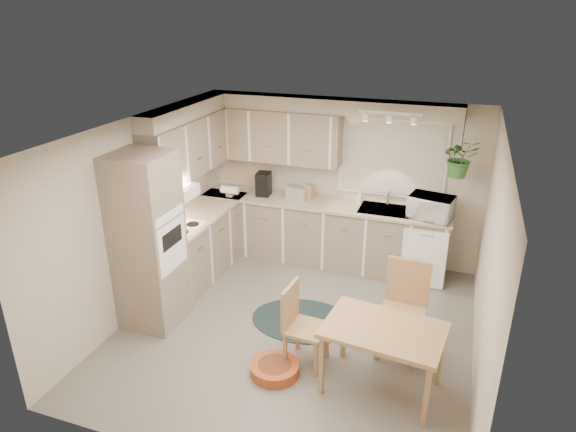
# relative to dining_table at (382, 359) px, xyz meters

# --- Properties ---
(floor) EXTENTS (4.20, 4.20, 0.00)m
(floor) POSITION_rel_dining_table_xyz_m (-1.12, 0.68, -0.36)
(floor) COLOR #69645C
(floor) RESTS_ON ground
(ceiling) EXTENTS (4.20, 4.20, 0.00)m
(ceiling) POSITION_rel_dining_table_xyz_m (-1.12, 0.68, 2.04)
(ceiling) COLOR white
(ceiling) RESTS_ON wall_back
(wall_back) EXTENTS (4.00, 0.04, 2.40)m
(wall_back) POSITION_rel_dining_table_xyz_m (-1.12, 2.78, 0.84)
(wall_back) COLOR #C0B39F
(wall_back) RESTS_ON floor
(wall_front) EXTENTS (4.00, 0.04, 2.40)m
(wall_front) POSITION_rel_dining_table_xyz_m (-1.12, -1.42, 0.84)
(wall_front) COLOR #C0B39F
(wall_front) RESTS_ON floor
(wall_left) EXTENTS (0.04, 4.20, 2.40)m
(wall_left) POSITION_rel_dining_table_xyz_m (-3.12, 0.68, 0.84)
(wall_left) COLOR #C0B39F
(wall_left) RESTS_ON floor
(wall_right) EXTENTS (0.04, 4.20, 2.40)m
(wall_right) POSITION_rel_dining_table_xyz_m (0.88, 0.68, 0.84)
(wall_right) COLOR #C0B39F
(wall_right) RESTS_ON floor
(base_cab_left) EXTENTS (0.60, 1.85, 0.90)m
(base_cab_left) POSITION_rel_dining_table_xyz_m (-2.82, 1.56, 0.09)
(base_cab_left) COLOR gray
(base_cab_left) RESTS_ON floor
(base_cab_back) EXTENTS (3.60, 0.60, 0.90)m
(base_cab_back) POSITION_rel_dining_table_xyz_m (-1.32, 2.48, 0.09)
(base_cab_back) COLOR gray
(base_cab_back) RESTS_ON floor
(counter_left) EXTENTS (0.64, 1.89, 0.04)m
(counter_left) POSITION_rel_dining_table_xyz_m (-2.81, 1.56, 0.56)
(counter_left) COLOR beige
(counter_left) RESTS_ON base_cab_left
(counter_back) EXTENTS (3.64, 0.64, 0.04)m
(counter_back) POSITION_rel_dining_table_xyz_m (-1.32, 2.47, 0.56)
(counter_back) COLOR beige
(counter_back) RESTS_ON base_cab_back
(oven_stack) EXTENTS (0.65, 0.65, 2.10)m
(oven_stack) POSITION_rel_dining_table_xyz_m (-2.79, 0.31, 0.69)
(oven_stack) COLOR gray
(oven_stack) RESTS_ON floor
(wall_oven_face) EXTENTS (0.02, 0.56, 0.58)m
(wall_oven_face) POSITION_rel_dining_table_xyz_m (-2.47, 0.31, 0.69)
(wall_oven_face) COLOR white
(wall_oven_face) RESTS_ON oven_stack
(upper_cab_left) EXTENTS (0.35, 2.00, 0.75)m
(upper_cab_left) POSITION_rel_dining_table_xyz_m (-2.94, 1.68, 1.47)
(upper_cab_left) COLOR gray
(upper_cab_left) RESTS_ON wall_left
(upper_cab_back) EXTENTS (2.00, 0.35, 0.75)m
(upper_cab_back) POSITION_rel_dining_table_xyz_m (-2.12, 2.61, 1.47)
(upper_cab_back) COLOR gray
(upper_cab_back) RESTS_ON wall_back
(soffit_left) EXTENTS (0.30, 2.00, 0.20)m
(soffit_left) POSITION_rel_dining_table_xyz_m (-2.97, 1.68, 1.94)
(soffit_left) COLOR #C0B39F
(soffit_left) RESTS_ON wall_left
(soffit_back) EXTENTS (3.60, 0.30, 0.20)m
(soffit_back) POSITION_rel_dining_table_xyz_m (-1.32, 2.63, 1.94)
(soffit_back) COLOR #C0B39F
(soffit_back) RESTS_ON wall_back
(cooktop) EXTENTS (0.52, 0.58, 0.02)m
(cooktop) POSITION_rel_dining_table_xyz_m (-2.80, 0.98, 0.59)
(cooktop) COLOR white
(cooktop) RESTS_ON counter_left
(range_hood) EXTENTS (0.40, 0.60, 0.14)m
(range_hood) POSITION_rel_dining_table_xyz_m (-2.82, 0.98, 1.04)
(range_hood) COLOR white
(range_hood) RESTS_ON upper_cab_left
(window_blinds) EXTENTS (1.40, 0.02, 1.00)m
(window_blinds) POSITION_rel_dining_table_xyz_m (-0.42, 2.75, 1.24)
(window_blinds) COLOR silver
(window_blinds) RESTS_ON wall_back
(window_frame) EXTENTS (1.50, 0.02, 1.10)m
(window_frame) POSITION_rel_dining_table_xyz_m (-0.42, 2.76, 1.24)
(window_frame) COLOR silver
(window_frame) RESTS_ON wall_back
(sink) EXTENTS (0.70, 0.48, 0.10)m
(sink) POSITION_rel_dining_table_xyz_m (-0.42, 2.48, 0.54)
(sink) COLOR #A9ABB0
(sink) RESTS_ON counter_back
(dishwasher_front) EXTENTS (0.58, 0.02, 0.83)m
(dishwasher_front) POSITION_rel_dining_table_xyz_m (0.18, 2.17, 0.07)
(dishwasher_front) COLOR white
(dishwasher_front) RESTS_ON base_cab_back
(track_light_bar) EXTENTS (0.80, 0.04, 0.04)m
(track_light_bar) POSITION_rel_dining_table_xyz_m (-0.42, 2.23, 1.97)
(track_light_bar) COLOR white
(track_light_bar) RESTS_ON ceiling
(wall_clock) EXTENTS (0.30, 0.03, 0.30)m
(wall_clock) POSITION_rel_dining_table_xyz_m (-0.97, 2.75, 1.82)
(wall_clock) COLOR #EAB152
(wall_clock) RESTS_ON wall_back
(dining_table) EXTENTS (1.21, 0.88, 0.71)m
(dining_table) POSITION_rel_dining_table_xyz_m (0.00, 0.00, 0.00)
(dining_table) COLOR tan
(dining_table) RESTS_ON floor
(chair_left) EXTENTS (0.45, 0.45, 0.90)m
(chair_left) POSITION_rel_dining_table_xyz_m (-0.82, 0.14, 0.09)
(chair_left) COLOR tan
(chair_left) RESTS_ON floor
(chair_back) EXTENTS (0.52, 0.52, 1.05)m
(chair_back) POSITION_rel_dining_table_xyz_m (0.10, 0.63, 0.17)
(chair_back) COLOR tan
(chair_back) RESTS_ON floor
(braided_rug) EXTENTS (1.33, 1.04, 0.01)m
(braided_rug) POSITION_rel_dining_table_xyz_m (-1.09, 0.87, -0.35)
(braided_rug) COLOR black
(braided_rug) RESTS_ON floor
(pet_bed) EXTENTS (0.56, 0.56, 0.12)m
(pet_bed) POSITION_rel_dining_table_xyz_m (-1.07, -0.15, -0.30)
(pet_bed) COLOR #AF5723
(pet_bed) RESTS_ON floor
(microwave) EXTENTS (0.61, 0.42, 0.38)m
(microwave) POSITION_rel_dining_table_xyz_m (0.19, 2.38, 0.77)
(microwave) COLOR white
(microwave) RESTS_ON counter_back
(soap_bottle) EXTENTS (0.09, 0.18, 0.08)m
(soap_bottle) POSITION_rel_dining_table_xyz_m (-0.82, 2.63, 0.62)
(soap_bottle) COLOR white
(soap_bottle) RESTS_ON counter_back
(hanging_plant) EXTENTS (0.57, 0.60, 0.38)m
(hanging_plant) POSITION_rel_dining_table_xyz_m (0.48, 2.38, 1.39)
(hanging_plant) COLOR #2E6628
(hanging_plant) RESTS_ON ceiling
(coffee_maker) EXTENTS (0.22, 0.26, 0.35)m
(coffee_maker) POSITION_rel_dining_table_xyz_m (-2.23, 2.48, 0.76)
(coffee_maker) COLOR black
(coffee_maker) RESTS_ON counter_back
(toaster) EXTENTS (0.34, 0.23, 0.19)m
(toaster) POSITION_rel_dining_table_xyz_m (-1.70, 2.50, 0.68)
(toaster) COLOR #A9ABB0
(toaster) RESTS_ON counter_back
(knife_block) EXTENTS (0.13, 0.13, 0.23)m
(knife_block) POSITION_rel_dining_table_xyz_m (-1.53, 2.53, 0.70)
(knife_block) COLOR tan
(knife_block) RESTS_ON counter_back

